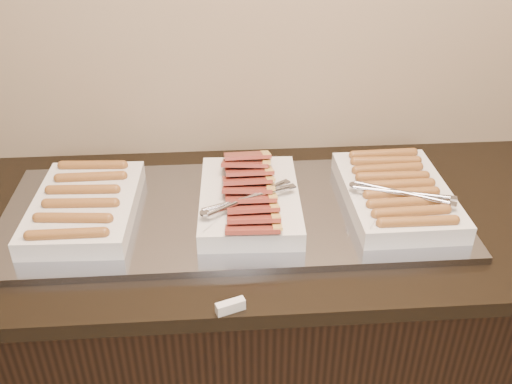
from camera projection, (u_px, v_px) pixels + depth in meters
counter at (245, 335)px, 1.76m from camera, size 2.06×0.76×0.90m
warming_tray at (232, 212)px, 1.51m from camera, size 1.20×0.50×0.02m
dish_left at (85, 205)px, 1.47m from camera, size 0.27×0.39×0.07m
dish_center at (249, 198)px, 1.49m from camera, size 0.28×0.41×0.09m
dish_right at (396, 193)px, 1.51m from camera, size 0.28×0.40×0.08m
label_holder at (230, 306)px, 1.20m from camera, size 0.07×0.04×0.03m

